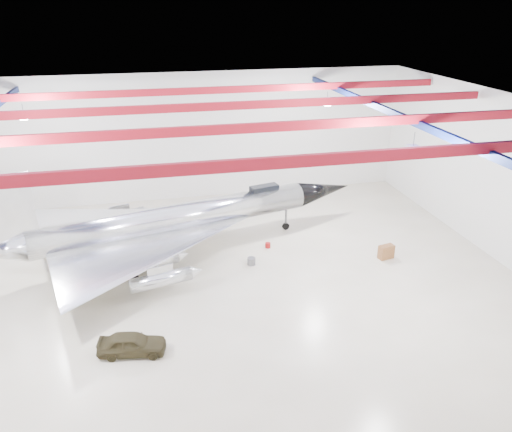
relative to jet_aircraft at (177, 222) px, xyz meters
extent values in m
plane|color=#BAAF94|center=(1.12, -4.26, -2.40)|extent=(40.00, 40.00, 0.00)
plane|color=silver|center=(1.12, 10.74, 3.10)|extent=(40.00, 0.00, 40.00)
plane|color=silver|center=(21.12, -4.26, 3.10)|extent=(0.00, 30.00, 30.00)
plane|color=#0A0F38|center=(1.12, -4.26, 8.60)|extent=(40.00, 40.00, 0.00)
cube|color=maroon|center=(1.12, -13.26, 8.00)|extent=(39.50, 0.25, 0.50)
cube|color=maroon|center=(1.12, -7.26, 8.00)|extent=(39.50, 0.25, 0.50)
cube|color=maroon|center=(1.12, -1.26, 8.00)|extent=(39.50, 0.25, 0.50)
cube|color=maroon|center=(1.12, 4.74, 8.00)|extent=(39.50, 0.25, 0.50)
cube|color=#0C1A4D|center=(13.12, -4.26, 7.70)|extent=(0.25, 29.50, 0.40)
cube|color=silver|center=(11.12, -10.26, 7.30)|extent=(0.55, 0.55, 0.25)
cube|color=silver|center=(-8.88, 1.74, 7.30)|extent=(0.55, 0.55, 0.25)
cube|color=silver|center=(11.12, 1.74, 7.30)|extent=(0.55, 0.55, 0.25)
cylinder|color=silver|center=(0.05, 0.01, 0.28)|extent=(19.05, 6.45, 1.92)
cone|color=black|center=(11.67, 2.88, 0.28)|extent=(5.11, 3.01, 1.92)
cone|color=silver|center=(-10.64, -2.62, 0.28)|extent=(3.25, 2.55, 1.92)
cube|color=silver|center=(-9.71, -2.40, 2.77)|extent=(2.63, 0.75, 4.31)
cube|color=black|center=(6.56, 1.62, 1.28)|extent=(2.23, 1.25, 0.48)
cylinder|color=silver|center=(-1.48, -5.79, -1.06)|extent=(3.74, 1.71, 0.86)
cylinder|color=silver|center=(-2.05, -3.46, -1.06)|extent=(3.74, 1.71, 0.86)
cylinder|color=silver|center=(-3.43, 2.11, -1.06)|extent=(3.74, 1.71, 0.86)
cylinder|color=silver|center=(-4.00, 4.44, -1.06)|extent=(3.74, 1.71, 0.86)
cylinder|color=#59595B|center=(8.42, 2.08, -1.54)|extent=(0.17, 0.17, 1.72)
cylinder|color=black|center=(8.42, 2.08, -2.13)|extent=(0.57, 0.33, 0.54)
cylinder|color=#59595B|center=(-3.09, -3.23, -1.54)|extent=(0.17, 0.17, 1.72)
cylinder|color=black|center=(-3.09, -3.23, -2.13)|extent=(0.57, 0.33, 0.54)
cylinder|color=#59595B|center=(-4.24, 1.42, -1.54)|extent=(0.17, 0.17, 1.72)
cylinder|color=black|center=(-4.24, 1.42, -2.13)|extent=(0.57, 0.33, 0.54)
imported|color=#352F1A|center=(-3.22, -10.48, -1.83)|extent=(3.57, 1.91, 1.15)
cube|color=brown|center=(13.83, -4.02, -1.92)|extent=(1.14, 0.74, 0.97)
cube|color=olive|center=(-2.45, 1.58, -2.22)|extent=(0.54, 0.44, 0.36)
cylinder|color=#59595B|center=(4.60, -2.82, -2.15)|extent=(0.70, 0.70, 0.50)
cube|color=olive|center=(1.46, 4.07, -2.21)|extent=(0.67, 0.60, 0.39)
cylinder|color=maroon|center=(6.30, -0.62, -2.23)|extent=(0.41, 0.41, 0.35)
cube|color=olive|center=(0.64, 1.79, -2.23)|extent=(0.49, 0.39, 0.34)
cylinder|color=#59595B|center=(4.25, 6.35, -2.24)|extent=(0.47, 0.47, 0.32)
camera|label=1|loc=(-1.71, -31.69, 13.93)|focal=35.00mm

